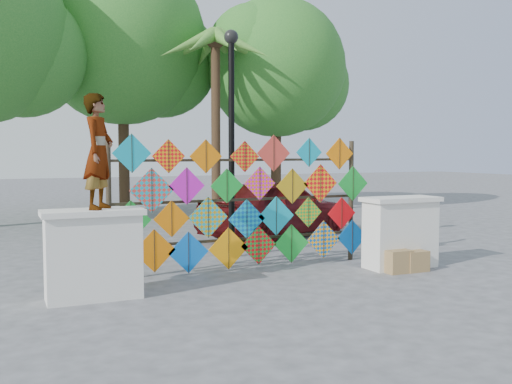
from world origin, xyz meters
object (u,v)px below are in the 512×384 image
at_px(kite_rack, 247,204).
at_px(vendor_woman, 99,152).
at_px(lamppost, 231,121).
at_px(sedan, 276,208).

relative_size(kite_rack, vendor_woman, 3.04).
bearing_deg(kite_rack, lamppost, 79.78).
xyz_separation_m(kite_rack, lamppost, (0.23, 1.27, 1.51)).
distance_m(sedan, lamppost, 3.51).
height_order(vendor_woman, lamppost, lamppost).
relative_size(vendor_woman, sedan, 0.38).
distance_m(kite_rack, lamppost, 1.99).
xyz_separation_m(sedan, lamppost, (-2.02, -2.08, 1.97)).
xyz_separation_m(kite_rack, vendor_woman, (-2.67, -0.93, 0.91)).
height_order(kite_rack, vendor_woman, vendor_woman).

